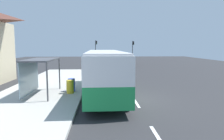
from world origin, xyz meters
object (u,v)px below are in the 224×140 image
bus (104,70)px  bus_shelter (37,67)px  sedan_near (118,57)px  traffic_light_near_side (133,48)px  white_van (123,58)px  sedan_far (122,60)px  traffic_light_far_side (96,48)px  recycling_bin_blue (71,85)px  recycling_bin_yellow (70,87)px

bus → bus_shelter: 4.73m
sedan_near → traffic_light_near_side: (3.20, -3.78, 2.42)m
white_van → traffic_light_near_side: bearing=70.2°
sedan_far → traffic_light_far_side: 9.00m
bus → sedan_near: bus is taller
white_van → recycling_bin_blue: (-6.40, -23.61, -0.69)m
bus → sedan_near: bearing=83.8°
bus → bus_shelter: size_ratio=2.76×
bus → traffic_light_near_side: (7.21, 33.36, 1.37)m
sedan_far → traffic_light_far_side: bearing=128.6°
recycling_bin_yellow → white_van: bearing=75.2°
recycling_bin_blue → sedan_far: bearing=76.4°
white_van → traffic_light_far_side: traffic_light_far_side is taller
recycling_bin_yellow → bus_shelter: bus_shelter is taller
traffic_light_far_side → sedan_far: bearing=-51.4°
bus → recycling_bin_yellow: bearing=-177.5°
recycling_bin_blue → traffic_light_near_side: 34.27m
bus → traffic_light_far_side: bearing=92.3°
white_van → sedan_far: white_van is taller
sedan_near → sedan_far: (-0.00, -9.73, 0.00)m
sedan_far → traffic_light_near_side: (3.20, 5.95, 2.42)m
recycling_bin_blue → traffic_light_far_side: bearing=88.1°
recycling_bin_blue → bus: bearing=-13.4°
sedan_far → bus_shelter: bus_shelter is taller
recycling_bin_yellow → traffic_light_far_side: 34.38m
sedan_far → white_van: bearing=-91.8°
sedan_near → recycling_bin_blue: size_ratio=4.66×
sedan_near → sedan_far: bearing=-90.0°
sedan_near → traffic_light_near_side: 5.51m
sedan_far → recycling_bin_yellow: size_ratio=4.68×
sedan_far → traffic_light_near_side: size_ratio=0.92×
sedan_near → recycling_bin_yellow: 37.81m
recycling_bin_yellow → recycling_bin_blue: size_ratio=1.00×
sedan_far → recycling_bin_yellow: 28.27m
white_van → bus_shelter: (-8.61, -24.61, 0.75)m
recycling_bin_yellow → traffic_light_near_side: (9.70, 33.47, 2.56)m
sedan_far → recycling_bin_yellow: bearing=-103.3°
recycling_bin_yellow → bus_shelter: size_ratio=0.24×
traffic_light_near_side → recycling_bin_yellow: bearing=-106.2°
sedan_near → bus_shelter: bearing=-103.1°
sedan_far → recycling_bin_blue: bearing=-103.6°
sedan_near → recycling_bin_yellow: size_ratio=4.66×
bus → white_van: (3.91, 24.20, -0.50)m
traffic_light_far_side → bus_shelter: 34.75m
sedan_near → bus_shelter: (-8.71, -37.55, 1.31)m
white_van → sedan_far: 3.26m
traffic_light_far_side → bus_shelter: traffic_light_far_side is taller
bus → recycling_bin_blue: 2.82m
bus_shelter → white_van: bearing=70.7°
bus → sedan_near: size_ratio=2.50×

